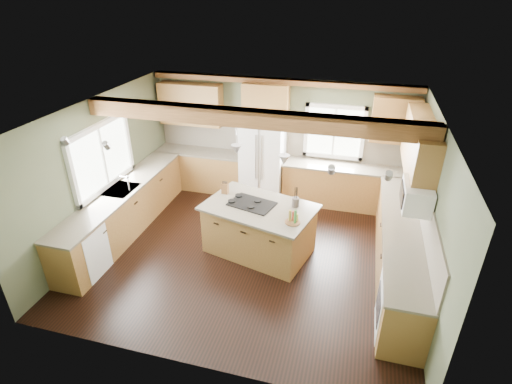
# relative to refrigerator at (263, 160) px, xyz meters

# --- Properties ---
(floor) EXTENTS (5.60, 5.60, 0.00)m
(floor) POSITION_rel_refrigerator_xyz_m (0.30, -2.12, -0.90)
(floor) COLOR black
(floor) RESTS_ON ground
(ceiling) EXTENTS (5.60, 5.60, 0.00)m
(ceiling) POSITION_rel_refrigerator_xyz_m (0.30, -2.12, 1.70)
(ceiling) COLOR silver
(ceiling) RESTS_ON wall_back
(wall_back) EXTENTS (5.60, 0.00, 5.60)m
(wall_back) POSITION_rel_refrigerator_xyz_m (0.30, 0.38, 0.40)
(wall_back) COLOR #4B543C
(wall_back) RESTS_ON ground
(wall_left) EXTENTS (0.00, 5.00, 5.00)m
(wall_left) POSITION_rel_refrigerator_xyz_m (-2.50, -2.12, 0.40)
(wall_left) COLOR #4B543C
(wall_left) RESTS_ON ground
(wall_right) EXTENTS (0.00, 5.00, 5.00)m
(wall_right) POSITION_rel_refrigerator_xyz_m (3.10, -2.12, 0.40)
(wall_right) COLOR #4B543C
(wall_right) RESTS_ON ground
(ceiling_beam) EXTENTS (5.55, 0.26, 0.26)m
(ceiling_beam) POSITION_rel_refrigerator_xyz_m (0.30, -2.02, 1.57)
(ceiling_beam) COLOR #4C2E15
(ceiling_beam) RESTS_ON ceiling
(soffit_trim) EXTENTS (5.55, 0.20, 0.10)m
(soffit_trim) POSITION_rel_refrigerator_xyz_m (0.30, 0.28, 1.64)
(soffit_trim) COLOR #4C2E15
(soffit_trim) RESTS_ON ceiling
(backsplash_back) EXTENTS (5.58, 0.03, 0.58)m
(backsplash_back) POSITION_rel_refrigerator_xyz_m (0.30, 0.36, 0.31)
(backsplash_back) COLOR brown
(backsplash_back) RESTS_ON wall_back
(backsplash_right) EXTENTS (0.03, 3.70, 0.58)m
(backsplash_right) POSITION_rel_refrigerator_xyz_m (3.08, -2.07, 0.31)
(backsplash_right) COLOR brown
(backsplash_right) RESTS_ON wall_right
(base_cab_back_left) EXTENTS (2.02, 0.60, 0.88)m
(base_cab_back_left) POSITION_rel_refrigerator_xyz_m (-1.49, 0.08, -0.46)
(base_cab_back_left) COLOR brown
(base_cab_back_left) RESTS_ON floor
(counter_back_left) EXTENTS (2.06, 0.64, 0.04)m
(counter_back_left) POSITION_rel_refrigerator_xyz_m (-1.49, 0.08, 0.00)
(counter_back_left) COLOR #4D4338
(counter_back_left) RESTS_ON base_cab_back_left
(base_cab_back_right) EXTENTS (2.62, 0.60, 0.88)m
(base_cab_back_right) POSITION_rel_refrigerator_xyz_m (1.79, 0.08, -0.46)
(base_cab_back_right) COLOR brown
(base_cab_back_right) RESTS_ON floor
(counter_back_right) EXTENTS (2.66, 0.64, 0.04)m
(counter_back_right) POSITION_rel_refrigerator_xyz_m (1.79, 0.08, 0.00)
(counter_back_right) COLOR #4D4338
(counter_back_right) RESTS_ON base_cab_back_right
(base_cab_left) EXTENTS (0.60, 3.70, 0.88)m
(base_cab_left) POSITION_rel_refrigerator_xyz_m (-2.20, -2.07, -0.46)
(base_cab_left) COLOR brown
(base_cab_left) RESTS_ON floor
(counter_left) EXTENTS (0.64, 3.74, 0.04)m
(counter_left) POSITION_rel_refrigerator_xyz_m (-2.20, -2.07, 0.00)
(counter_left) COLOR #4D4338
(counter_left) RESTS_ON base_cab_left
(base_cab_right) EXTENTS (0.60, 3.70, 0.88)m
(base_cab_right) POSITION_rel_refrigerator_xyz_m (2.80, -2.07, -0.46)
(base_cab_right) COLOR brown
(base_cab_right) RESTS_ON floor
(counter_right) EXTENTS (0.64, 3.74, 0.04)m
(counter_right) POSITION_rel_refrigerator_xyz_m (2.80, -2.07, 0.00)
(counter_right) COLOR #4D4338
(counter_right) RESTS_ON base_cab_right
(upper_cab_back_left) EXTENTS (1.40, 0.35, 0.90)m
(upper_cab_back_left) POSITION_rel_refrigerator_xyz_m (-1.69, 0.21, 1.05)
(upper_cab_back_left) COLOR brown
(upper_cab_back_left) RESTS_ON wall_back
(upper_cab_over_fridge) EXTENTS (0.96, 0.35, 0.70)m
(upper_cab_over_fridge) POSITION_rel_refrigerator_xyz_m (-0.00, 0.21, 1.25)
(upper_cab_over_fridge) COLOR brown
(upper_cab_over_fridge) RESTS_ON wall_back
(upper_cab_right) EXTENTS (0.35, 2.20, 0.90)m
(upper_cab_right) POSITION_rel_refrigerator_xyz_m (2.92, -1.22, 1.05)
(upper_cab_right) COLOR brown
(upper_cab_right) RESTS_ON wall_right
(upper_cab_back_corner) EXTENTS (0.90, 0.35, 0.90)m
(upper_cab_back_corner) POSITION_rel_refrigerator_xyz_m (2.60, 0.21, 1.05)
(upper_cab_back_corner) COLOR brown
(upper_cab_back_corner) RESTS_ON wall_back
(window_left) EXTENTS (0.04, 1.60, 1.05)m
(window_left) POSITION_rel_refrigerator_xyz_m (-2.48, -2.07, 0.65)
(window_left) COLOR white
(window_left) RESTS_ON wall_left
(window_back) EXTENTS (1.10, 0.04, 1.00)m
(window_back) POSITION_rel_refrigerator_xyz_m (1.45, 0.36, 0.65)
(window_back) COLOR white
(window_back) RESTS_ON wall_back
(sink) EXTENTS (0.50, 0.65, 0.03)m
(sink) POSITION_rel_refrigerator_xyz_m (-2.20, -2.07, 0.01)
(sink) COLOR #262628
(sink) RESTS_ON counter_left
(faucet) EXTENTS (0.02, 0.02, 0.28)m
(faucet) POSITION_rel_refrigerator_xyz_m (-2.02, -2.07, 0.15)
(faucet) COLOR #B2B2B7
(faucet) RESTS_ON sink
(dishwasher) EXTENTS (0.60, 0.60, 0.84)m
(dishwasher) POSITION_rel_refrigerator_xyz_m (-2.19, -3.37, -0.47)
(dishwasher) COLOR white
(dishwasher) RESTS_ON floor
(oven) EXTENTS (0.60, 0.72, 0.84)m
(oven) POSITION_rel_refrigerator_xyz_m (2.79, -3.37, -0.47)
(oven) COLOR white
(oven) RESTS_ON floor
(microwave) EXTENTS (0.40, 0.70, 0.38)m
(microwave) POSITION_rel_refrigerator_xyz_m (2.88, -2.17, 0.65)
(microwave) COLOR white
(microwave) RESTS_ON wall_right
(pendant_left) EXTENTS (0.18, 0.18, 0.16)m
(pendant_left) POSITION_rel_refrigerator_xyz_m (0.02, -1.91, 0.98)
(pendant_left) COLOR #B2B2B7
(pendant_left) RESTS_ON ceiling
(pendant_right) EXTENTS (0.18, 0.18, 0.16)m
(pendant_right) POSITION_rel_refrigerator_xyz_m (0.87, -2.13, 0.98)
(pendant_right) COLOR #B2B2B7
(pendant_right) RESTS_ON ceiling
(refrigerator) EXTENTS (0.90, 0.74, 1.80)m
(refrigerator) POSITION_rel_refrigerator_xyz_m (0.00, 0.00, 0.00)
(refrigerator) COLOR white
(refrigerator) RESTS_ON floor
(island) EXTENTS (1.96, 1.47, 0.88)m
(island) POSITION_rel_refrigerator_xyz_m (0.45, -2.02, -0.46)
(island) COLOR brown
(island) RESTS_ON floor
(island_top) EXTENTS (2.10, 1.61, 0.04)m
(island_top) POSITION_rel_refrigerator_xyz_m (0.45, -2.02, 0.00)
(island_top) COLOR #4D4338
(island_top) RESTS_ON island
(cooktop) EXTENTS (0.86, 0.68, 0.02)m
(cooktop) POSITION_rel_refrigerator_xyz_m (0.31, -1.98, 0.03)
(cooktop) COLOR black
(cooktop) RESTS_ON island_top
(knife_block) EXTENTS (0.12, 0.10, 0.20)m
(knife_block) POSITION_rel_refrigerator_xyz_m (-0.27, -1.71, 0.12)
(knife_block) COLOR brown
(knife_block) RESTS_ON island_top
(utensil_crock) EXTENTS (0.17, 0.17, 0.17)m
(utensil_crock) POSITION_rel_refrigerator_xyz_m (1.04, -1.86, 0.10)
(utensil_crock) COLOR #36302B
(utensil_crock) RESTS_ON island_top
(bottle_tray) EXTENTS (0.33, 0.33, 0.23)m
(bottle_tray) POSITION_rel_refrigerator_xyz_m (1.09, -2.38, 0.13)
(bottle_tray) COLOR brown
(bottle_tray) RESTS_ON island_top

